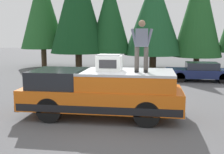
% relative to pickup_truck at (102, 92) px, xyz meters
% --- Properties ---
extents(ground_plane, '(90.00, 90.00, 0.00)m').
position_rel_pickup_truck_xyz_m(ground_plane, '(-0.38, -0.53, -0.87)').
color(ground_plane, '#565659').
extents(pickup_truck, '(2.01, 5.54, 1.65)m').
position_rel_pickup_truck_xyz_m(pickup_truck, '(0.00, 0.00, 0.00)').
color(pickup_truck, orange).
rests_on(pickup_truck, ground).
extents(compressor_unit, '(0.65, 0.84, 0.56)m').
position_rel_pickup_truck_xyz_m(compressor_unit, '(-0.01, -0.27, 1.05)').
color(compressor_unit, silver).
rests_on(compressor_unit, pickup_truck).
extents(person_on_truck_bed, '(0.29, 0.72, 1.69)m').
position_rel_pickup_truck_xyz_m(person_on_truck_bed, '(-0.22, -1.37, 1.68)').
color(person_on_truck_bed, '#423D38').
rests_on(person_on_truck_bed, pickup_truck).
extents(parked_car_navy, '(1.64, 4.10, 1.16)m').
position_rel_pickup_truck_xyz_m(parked_car_navy, '(8.19, -4.70, -0.29)').
color(parked_car_navy, navy).
rests_on(parked_car_navy, ground).
extents(conifer_left, '(3.90, 3.90, 8.58)m').
position_rel_pickup_truck_xyz_m(conifer_left, '(14.03, -5.33, 3.93)').
color(conifer_left, '#4C3826').
rests_on(conifer_left, ground).
extents(conifer_center_left, '(4.79, 4.79, 7.79)m').
position_rel_pickup_truck_xyz_m(conifer_center_left, '(13.93, -1.79, 3.60)').
color(conifer_center_left, '#4C3826').
rests_on(conifer_center_left, ground).
extents(conifer_center_right, '(3.48, 3.48, 7.47)m').
position_rel_pickup_truck_xyz_m(conifer_center_right, '(13.64, 1.79, 3.51)').
color(conifer_center_right, '#4C3826').
rests_on(conifer_center_right, ground).
extents(conifer_right, '(4.60, 4.60, 9.34)m').
position_rel_pickup_truck_xyz_m(conifer_right, '(13.22, 4.39, 4.45)').
color(conifer_right, '#4C3826').
rests_on(conifer_right, ground).
extents(conifer_far_right, '(3.84, 3.84, 8.47)m').
position_rel_pickup_truck_xyz_m(conifer_far_right, '(14.19, 7.85, 4.15)').
color(conifer_far_right, '#4C3826').
rests_on(conifer_far_right, ground).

